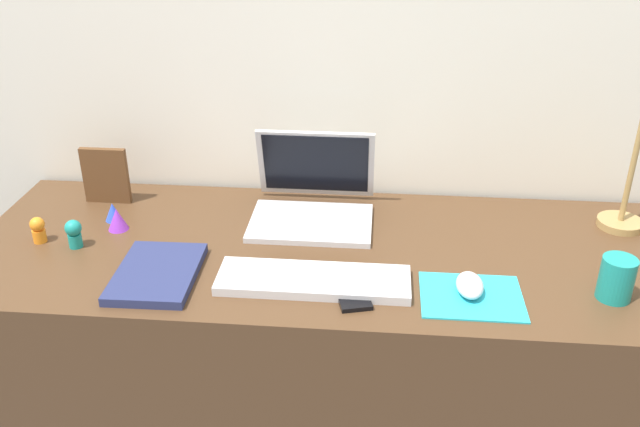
{
  "coord_description": "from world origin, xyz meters",
  "views": [
    {
      "loc": [
        0.11,
        -1.39,
        1.54
      ],
      "look_at": [
        -0.02,
        0.0,
        0.83
      ],
      "focal_mm": 38.64,
      "sensor_mm": 36.0,
      "label": 1
    }
  ],
  "objects": [
    {
      "name": "toy_figurine_teal",
      "position": [
        -0.59,
        -0.05,
        0.78
      ],
      "size": [
        0.04,
        0.04,
        0.07
      ],
      "color": "teal",
      "rests_on": "desk"
    },
    {
      "name": "mouse",
      "position": [
        0.3,
        -0.16,
        0.76
      ],
      "size": [
        0.06,
        0.1,
        0.03
      ],
      "primitive_type": "ellipsoid",
      "color": "silver",
      "rests_on": "mousepad"
    },
    {
      "name": "coffee_mug",
      "position": [
        0.6,
        -0.15,
        0.79
      ],
      "size": [
        0.07,
        0.07,
        0.09
      ],
      "primitive_type": "cylinder",
      "color": "teal",
      "rests_on": "desk"
    },
    {
      "name": "toy_figurine_orange",
      "position": [
        -0.69,
        -0.03,
        0.77
      ],
      "size": [
        0.03,
        0.03,
        0.06
      ],
      "color": "orange",
      "rests_on": "desk"
    },
    {
      "name": "toy_figurine_purple",
      "position": [
        -0.52,
        0.05,
        0.77
      ],
      "size": [
        0.05,
        0.05,
        0.05
      ],
      "primitive_type": "cone",
      "color": "purple",
      "rests_on": "desk"
    },
    {
      "name": "laptop",
      "position": [
        -0.05,
        0.17,
        0.79
      ],
      "size": [
        0.3,
        0.27,
        0.21
      ],
      "color": "silver",
      "rests_on": "desk"
    },
    {
      "name": "toy_figurine_blue",
      "position": [
        -0.55,
        0.09,
        0.76
      ],
      "size": [
        0.04,
        0.04,
        0.05
      ],
      "primitive_type": "cone",
      "color": "blue",
      "rests_on": "desk"
    },
    {
      "name": "picture_frame",
      "position": [
        -0.6,
        0.19,
        0.81
      ],
      "size": [
        0.12,
        0.02,
        0.15
      ],
      "primitive_type": "cube",
      "color": "brown",
      "rests_on": "desk"
    },
    {
      "name": "cell_phone",
      "position": [
        0.06,
        -0.19,
        0.74
      ],
      "size": [
        0.1,
        0.14,
        0.01
      ],
      "primitive_type": "cube",
      "rotation": [
        0.0,
        0.0,
        0.26
      ],
      "color": "black",
      "rests_on": "desk"
    },
    {
      "name": "desk_lamp",
      "position": [
        0.71,
        0.14,
        0.93
      ],
      "size": [
        0.11,
        0.16,
        0.4
      ],
      "color": "#A5844C",
      "rests_on": "desk"
    },
    {
      "name": "keyboard",
      "position": [
        -0.02,
        -0.16,
        0.75
      ],
      "size": [
        0.41,
        0.13,
        0.02
      ],
      "primitive_type": "cube",
      "color": "silver",
      "rests_on": "desk"
    },
    {
      "name": "back_wall",
      "position": [
        0.0,
        0.35,
        0.74
      ],
      "size": [
        2.89,
        0.05,
        1.49
      ],
      "primitive_type": "cube",
      "color": "silver",
      "rests_on": "ground_plane"
    },
    {
      "name": "mousepad",
      "position": [
        0.31,
        -0.18,
        0.74
      ],
      "size": [
        0.21,
        0.17,
        0.0
      ],
      "primitive_type": "cube",
      "color": "#28B7CC",
      "rests_on": "desk"
    },
    {
      "name": "desk",
      "position": [
        0.0,
        0.0,
        0.37
      ],
      "size": [
        1.69,
        0.63,
        0.74
      ],
      "primitive_type": "cube",
      "color": "#4C331E",
      "rests_on": "ground_plane"
    },
    {
      "name": "notebook_pad",
      "position": [
        -0.36,
        -0.16,
        0.75
      ],
      "size": [
        0.17,
        0.24,
        0.02
      ],
      "primitive_type": "cube",
      "rotation": [
        0.0,
        0.0,
        0.02
      ],
      "color": "navy",
      "rests_on": "desk"
    }
  ]
}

